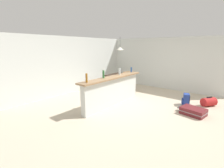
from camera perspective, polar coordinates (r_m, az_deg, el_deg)
ground_plane at (r=6.04m, az=6.95°, el=-7.28°), size 13.00×13.00×0.05m
wall_back at (r=7.77m, az=-12.26°, el=6.74°), size 6.60×0.10×2.50m
wall_right at (r=8.56m, az=16.56°, el=7.06°), size 0.10×6.00×2.50m
partition_half_wall at (r=5.77m, az=0.31°, el=-2.71°), size 2.80×0.20×0.99m
bar_countertop at (r=5.66m, az=0.32°, el=2.36°), size 2.96×0.40×0.05m
bottle_amber at (r=4.76m, az=-8.96°, el=2.12°), size 0.06×0.06×0.27m
bottle_green at (r=5.38m, az=-3.04°, el=3.46°), size 0.07×0.07×0.26m
bottle_clear at (r=6.03m, az=2.69°, el=4.40°), size 0.07×0.07×0.24m
bottle_blue at (r=6.70m, az=6.82°, el=5.04°), size 0.06×0.06×0.20m
dining_table at (r=7.91m, az=2.07°, el=2.71°), size 1.10×0.80×0.74m
dining_chair_near_partition at (r=7.61m, az=5.57°, el=1.25°), size 0.48×0.48×0.93m
pendant_lamp at (r=7.74m, az=2.84°, el=12.42°), size 0.34×0.34×0.63m
suitcase_flat_maroon at (r=5.66m, az=26.69°, el=-8.60°), size 0.61×0.87×0.22m
duffel_bag_red at (r=6.71m, az=30.94°, el=-5.42°), size 0.57×0.52×0.34m
backpack_blue at (r=6.41m, az=24.60°, el=-5.05°), size 0.32×0.30×0.42m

